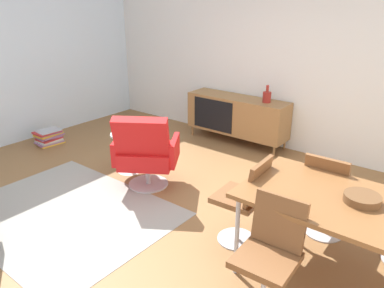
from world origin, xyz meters
name	(u,v)px	position (x,y,z in m)	size (l,w,h in m)	color
ground_plane	(156,212)	(0.00, 0.00, 0.00)	(8.32, 8.32, 0.00)	olive
wall_back	(278,52)	(0.00, 2.60, 1.40)	(6.80, 0.12, 2.80)	white
sideboard	(237,115)	(-0.45, 2.30, 0.44)	(1.60, 0.45, 0.72)	olive
vase_cobalt	(267,97)	(0.03, 2.30, 0.81)	(0.12, 0.12, 0.25)	maroon
dining_table	(352,208)	(1.87, 0.12, 0.70)	(1.60, 0.90, 0.74)	brown
wooden_bowl_on_table	(362,199)	(1.92, 0.16, 0.77)	(0.26, 0.26, 0.06)	brown
dining_chair_front_left	(270,253)	(1.52, -0.44, 0.47)	(0.42, 0.44, 0.86)	brown
dining_chair_back_left	(327,192)	(1.52, 0.68, 0.47)	(0.41, 0.43, 0.86)	brown
dining_chair_near_window	(245,197)	(0.98, 0.12, 0.47)	(0.44, 0.42, 0.86)	brown
lounge_chair_red	(146,151)	(-0.48, 0.35, 0.47)	(0.90, 0.89, 0.95)	red
side_table_round	(129,148)	(-0.98, 0.54, 0.32)	(0.44, 0.44, 0.52)	white
fruit_bowl	(127,130)	(-0.98, 0.53, 0.56)	(0.20, 0.20, 0.11)	#262628
magazine_stack	(49,137)	(-2.68, 0.43, 0.11)	(0.33, 0.42, 0.23)	gold
area_rug	(65,213)	(-0.74, -0.61, 0.00)	(2.20, 1.70, 0.01)	gray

